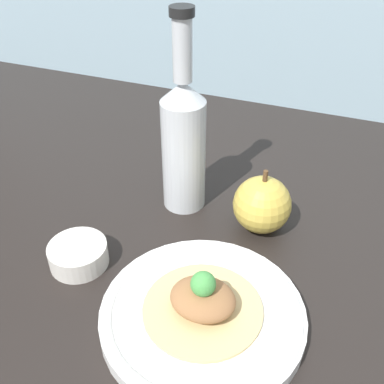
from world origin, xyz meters
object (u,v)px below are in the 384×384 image
object	(u,v)px
plate	(203,314)
cider_bottle	(184,140)
dipping_bowl	(78,255)
apple	(262,205)
plated_food	(203,300)

from	to	relation	value
plate	cider_bottle	bearing A→B (deg)	117.40
cider_bottle	dipping_bowl	bearing A→B (deg)	-114.52
plate	dipping_bowl	world-z (taller)	dipping_bowl
apple	plate	bearing A→B (deg)	-96.14
plate	cider_bottle	size ratio (longest dim) A/B	0.80
plate	dipping_bowl	bearing A→B (deg)	171.21
plated_food	cider_bottle	xyz separation A→B (cm)	(-10.77, 20.78, 7.74)
cider_bottle	apple	xyz separation A→B (cm)	(12.84, -1.60, -7.13)
plate	apple	world-z (taller)	apple
cider_bottle	apple	distance (cm)	14.77
plate	plated_food	world-z (taller)	plated_food
plate	apple	xyz separation A→B (cm)	(2.06, 19.18, 2.99)
plated_food	dipping_bowl	distance (cm)	19.25
cider_bottle	dipping_bowl	world-z (taller)	cider_bottle
plated_food	cider_bottle	size ratio (longest dim) A/B	0.47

